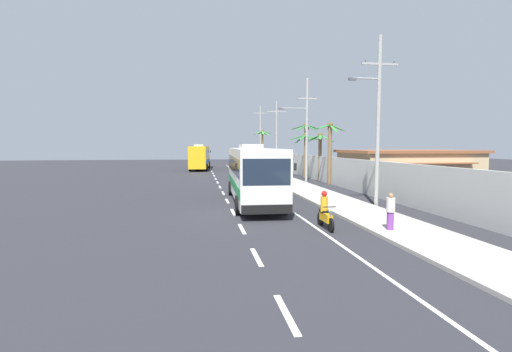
# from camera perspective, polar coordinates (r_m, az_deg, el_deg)

# --- Properties ---
(ground_plane) EXTENTS (160.00, 160.00, 0.00)m
(ground_plane) POSITION_cam_1_polar(r_m,az_deg,el_deg) (19.70, -3.30, -5.97)
(ground_plane) COLOR #28282D
(sidewalk_kerb) EXTENTS (3.20, 90.00, 0.14)m
(sidewalk_kerb) POSITION_cam_1_polar(r_m,az_deg,el_deg) (30.73, 7.60, -2.03)
(sidewalk_kerb) COLOR #A8A399
(sidewalk_kerb) RESTS_ON ground
(lane_markings) EXTENTS (3.43, 71.00, 0.01)m
(lane_markings) POSITION_cam_1_polar(r_m,az_deg,el_deg) (34.10, -2.09, -1.44)
(lane_markings) COLOR white
(lane_markings) RESTS_ON ground
(boundary_wall) EXTENTS (0.24, 60.00, 2.57)m
(boundary_wall) POSITION_cam_1_polar(r_m,az_deg,el_deg) (35.60, 11.68, 0.79)
(boundary_wall) COLOR #B2B2AD
(boundary_wall) RESTS_ON ground
(coach_bus_foreground) EXTENTS (3.26, 12.28, 3.73)m
(coach_bus_foreground) POSITION_cam_1_polar(r_m,az_deg,el_deg) (23.73, -0.47, 0.58)
(coach_bus_foreground) COLOR white
(coach_bus_foreground) RESTS_ON ground
(coach_bus_far_lane) EXTENTS (3.53, 12.48, 3.81)m
(coach_bus_far_lane) POSITION_cam_1_polar(r_m,az_deg,el_deg) (57.70, -8.59, 2.98)
(coach_bus_far_lane) COLOR gold
(coach_bus_far_lane) RESTS_ON ground
(motorcycle_beside_bus) EXTENTS (0.56, 1.96, 1.66)m
(motorcycle_beside_bus) POSITION_cam_1_polar(r_m,az_deg,el_deg) (16.68, 10.53, -5.64)
(motorcycle_beside_bus) COLOR black
(motorcycle_beside_bus) RESTS_ON ground
(pedestrian_near_kerb) EXTENTS (0.36, 0.36, 1.53)m
(pedestrian_near_kerb) POSITION_cam_1_polar(r_m,az_deg,el_deg) (16.51, 19.89, -5.03)
(pedestrian_near_kerb) COLOR #75388E
(pedestrian_near_kerb) RESTS_ON sidewalk_kerb
(pedestrian_midwalk) EXTENTS (0.36, 0.36, 1.81)m
(pedestrian_midwalk) POSITION_cam_1_polar(r_m,az_deg,el_deg) (40.78, 2.59, 1.09)
(pedestrian_midwalk) COLOR navy
(pedestrian_midwalk) RESTS_ON sidewalk_kerb
(utility_pole_nearest) EXTENTS (2.98, 0.24, 9.99)m
(utility_pole_nearest) POSITION_cam_1_polar(r_m,az_deg,el_deg) (23.21, 18.11, 8.52)
(utility_pole_nearest) COLOR #9E9E99
(utility_pole_nearest) RESTS_ON ground
(utility_pole_mid) EXTENTS (3.73, 0.24, 10.10)m
(utility_pole_mid) POSITION_cam_1_polar(r_m,az_deg,el_deg) (36.68, 7.64, 7.24)
(utility_pole_mid) COLOR #9E9E99
(utility_pole_mid) RESTS_ON ground
(utility_pole_far) EXTENTS (2.48, 0.24, 9.60)m
(utility_pole_far) POSITION_cam_1_polar(r_m,az_deg,el_deg) (50.75, 3.17, 6.23)
(utility_pole_far) COLOR #9E9E99
(utility_pole_far) RESTS_ON ground
(utility_pole_distant) EXTENTS (2.51, 0.24, 10.49)m
(utility_pole_distant) POSITION_cam_1_polar(r_m,az_deg,el_deg) (65.01, 0.69, 6.30)
(utility_pole_distant) COLOR #9E9E99
(utility_pole_distant) RESTS_ON ground
(palm_nearest) EXTENTS (3.12, 3.03, 4.97)m
(palm_nearest) POSITION_cam_1_polar(r_m,az_deg,el_deg) (39.15, 9.78, 4.29)
(palm_nearest) COLOR brown
(palm_nearest) RESTS_ON ground
(palm_second) EXTENTS (2.85, 2.77, 5.82)m
(palm_second) POSITION_cam_1_polar(r_m,az_deg,el_deg) (35.60, 11.21, 4.94)
(palm_second) COLOR brown
(palm_second) RESTS_ON ground
(palm_third) EXTENTS (3.14, 3.21, 6.12)m
(palm_third) POSITION_cam_1_polar(r_m,az_deg,el_deg) (58.29, 0.98, 5.42)
(palm_third) COLOR brown
(palm_third) RESTS_ON ground
(palm_fourth) EXTENTS (3.57, 3.50, 6.38)m
(palm_fourth) POSITION_cam_1_polar(r_m,az_deg,el_deg) (45.90, 7.56, 5.89)
(palm_fourth) COLOR brown
(palm_fourth) RESTS_ON ground
(palm_farthest) EXTENTS (3.56, 3.17, 5.09)m
(palm_farthest) POSITION_cam_1_polar(r_m,az_deg,el_deg) (43.07, 7.52, 5.03)
(palm_farthest) COLOR brown
(palm_farthest) RESTS_ON ground
(roadside_building) EXTENTS (10.84, 7.86, 3.25)m
(roadside_building) POSITION_cam_1_polar(r_m,az_deg,el_deg) (35.37, 22.08, 1.10)
(roadside_building) COLOR tan
(roadside_building) RESTS_ON ground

